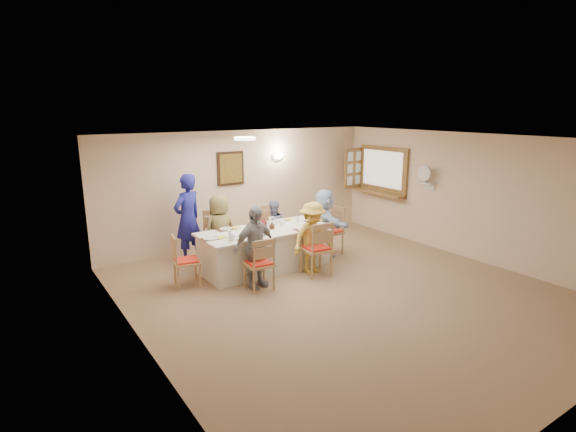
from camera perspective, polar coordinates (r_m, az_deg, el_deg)
ground at (r=7.56m, az=7.29°, el=-9.65°), size 7.00×7.00×0.00m
room_walls at (r=7.11m, az=7.66°, el=1.64°), size 7.00×7.00×7.00m
wall_picture at (r=9.76m, az=-7.30°, el=6.01°), size 0.62×0.05×0.72m
wall_sconce at (r=10.31m, az=-1.25°, el=7.64°), size 0.26×0.09×0.18m
ceiling_light at (r=7.63m, az=-5.50°, el=9.77°), size 0.36×0.36×0.05m
serving_hatch at (r=11.01m, az=11.98°, el=5.64°), size 0.06×1.50×1.15m
hatch_sill at (r=11.01m, az=11.41°, el=2.89°), size 0.30×1.50×0.05m
shutter_door at (r=11.37m, az=8.31°, el=6.04°), size 0.55×0.04×1.00m
fan_shelf at (r=10.08m, az=17.12°, el=4.03°), size 0.22×0.36×0.03m
desk_fan at (r=10.03m, az=17.07°, el=4.87°), size 0.30×0.30×0.28m
dining_table at (r=8.48m, az=-2.92°, el=-4.20°), size 2.48×1.05×0.76m
chair_back_left at (r=8.85m, az=-8.94°, el=-2.67°), size 0.58×0.58×1.03m
chair_back_right at (r=9.40m, az=-2.31°, el=-1.70°), size 0.49×0.49×0.98m
chair_front_left at (r=7.52m, az=-3.71°, el=-5.96°), size 0.47×0.47×0.92m
chair_front_right at (r=8.13m, az=3.63°, el=-4.05°), size 0.55×0.55×1.02m
chair_left_end at (r=7.82m, az=-12.75°, el=-5.52°), size 0.51×0.51×0.91m
chair_right_end at (r=9.31m, az=5.28°, el=-1.88°), size 0.48×0.48×0.99m
diner_back_left at (r=8.70m, az=-8.65°, el=-1.77°), size 0.80×0.64×1.38m
diner_back_right at (r=9.29m, az=-1.92°, el=-1.42°), size 0.66×0.57×1.13m
diner_front_left at (r=7.54m, az=-4.20°, el=-3.96°), size 0.91×0.55×1.41m
diner_front_right at (r=8.18m, az=3.13°, el=-2.79°), size 0.94×0.62×1.33m
diner_right_end at (r=9.18m, az=4.68°, el=-0.83°), size 1.42×0.86×1.38m
caregiver at (r=8.91m, az=-12.61°, el=-0.33°), size 0.93×0.87×1.76m
placemat_fl at (r=7.74m, az=-5.16°, el=-3.04°), size 0.33×0.24×0.01m
plate_fl at (r=7.73m, az=-5.16°, el=-2.97°), size 0.25×0.25×0.02m
napkin_fl at (r=7.78m, az=-3.82°, el=-2.87°), size 0.14×0.14×0.01m
placemat_fr at (r=8.35m, az=2.07°, el=-1.74°), size 0.36×0.27×0.01m
plate_fr at (r=8.35m, az=2.07°, el=-1.67°), size 0.25×0.25×0.02m
napkin_fr at (r=8.42m, az=3.26°, el=-1.58°), size 0.13×0.13×0.01m
placemat_bl at (r=8.46m, az=-7.91°, el=-1.67°), size 0.36×0.27×0.01m
plate_bl at (r=8.45m, az=-7.91°, el=-1.60°), size 0.24×0.24×0.01m
napkin_bl at (r=8.49m, az=-6.67°, el=-1.52°), size 0.13×0.13×0.01m
placemat_br at (r=9.02m, az=-1.06°, el=-0.56°), size 0.34×0.26×0.01m
plate_br at (r=9.02m, az=-1.06°, el=-0.50°), size 0.24×0.24×0.01m
napkin_br at (r=9.08m, az=0.07°, el=-0.43°), size 0.13×0.13×0.01m
placemat_le at (r=7.89m, az=-9.82°, el=-2.86°), size 0.34×0.25×0.01m
plate_le at (r=7.89m, az=-9.83°, el=-2.79°), size 0.26×0.26×0.02m
napkin_le at (r=7.91m, az=-8.49°, el=-2.70°), size 0.15×0.15×0.01m
placemat_re at (r=8.98m, az=3.19°, el=-0.65°), size 0.33×0.25×0.01m
plate_re at (r=8.98m, az=3.19°, el=-0.59°), size 0.24×0.24×0.01m
napkin_re at (r=9.05m, az=4.29°, el=-0.52°), size 0.15×0.15×0.01m
teacup_a at (r=7.73m, az=-7.18°, el=-2.77°), size 0.21×0.21×0.10m
teacup_b at (r=9.00m, az=-2.22°, el=-0.37°), size 0.14×0.14×0.08m
bowl_a at (r=8.01m, az=-3.45°, el=-2.23°), size 0.26×0.26×0.06m
bowl_b at (r=8.72m, az=-1.99°, el=-0.90°), size 0.24×0.24×0.06m
condiment_ketchup at (r=8.34m, az=-3.20°, el=-1.00°), size 0.09×0.09×0.22m
condiment_brown at (r=8.46m, az=-3.00°, el=-0.92°), size 0.12×0.12×0.19m
condiment_malt at (r=8.39m, az=-2.04°, el=-1.22°), size 0.18×0.18×0.13m
drinking_glass at (r=8.33m, az=-4.02°, el=-1.43°), size 0.07×0.07×0.11m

